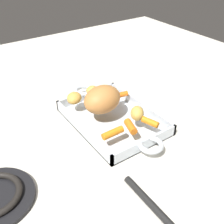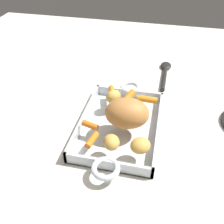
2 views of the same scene
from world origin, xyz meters
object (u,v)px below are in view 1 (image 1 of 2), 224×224
roasting_dish (112,119)px  baby_carrot_center_left (121,95)px  potato_golden_large (137,113)px  pork_roast (102,99)px  potato_whole (74,98)px  potato_near_roast (92,91)px  serving_spoon (165,219)px  baby_carrot_northwest (113,133)px  baby_carrot_southeast (131,126)px  baby_carrot_southwest (150,122)px  baby_carrot_center_right (107,90)px

roasting_dish → baby_carrot_center_left: (0.05, -0.07, 0.03)m
roasting_dish → potato_golden_large: size_ratio=8.58×
pork_roast → potato_whole: pork_roast is taller
potato_near_roast → serving_spoon: bearing=166.7°
roasting_dish → baby_carrot_northwest: (-0.09, 0.06, 0.04)m
potato_golden_large → potato_whole: (0.18, 0.11, -0.00)m
pork_roast → baby_carrot_southeast: size_ratio=2.40×
potato_whole → serving_spoon: size_ratio=0.24×
potato_golden_large → serving_spoon: 0.31m
baby_carrot_northwest → serving_spoon: 0.26m
baby_carrot_southwest → baby_carrot_center_left: (0.17, -0.02, -0.00)m
pork_roast → potato_whole: size_ratio=2.35×
baby_carrot_southwest → baby_carrot_center_left: size_ratio=1.10×
potato_whole → serving_spoon: (-0.45, 0.04, -0.05)m
baby_carrot_northwest → baby_carrot_southwest: bearing=-99.7°
roasting_dish → serving_spoon: (-0.34, 0.11, -0.00)m
roasting_dish → baby_carrot_center_right: (0.11, -0.05, 0.03)m
roasting_dish → pork_roast: pork_roast is taller
baby_carrot_northwest → roasting_dish: bearing=-34.3°
roasting_dish → baby_carrot_southeast: baby_carrot_southeast is taller
pork_roast → roasting_dish: bearing=-133.7°
baby_carrot_southwest → potato_near_roast: (0.23, 0.05, 0.01)m
roasting_dish → pork_roast: size_ratio=3.52×
potato_near_roast → potato_whole: (-0.00, 0.07, 0.00)m
baby_carrot_southeast → serving_spoon: bearing=157.7°
baby_carrot_northwest → baby_carrot_southwest: same height
baby_carrot_southwest → pork_roast: bearing=27.7°
baby_carrot_northwest → baby_carrot_center_right: size_ratio=1.25×
baby_carrot_southeast → serving_spoon: baby_carrot_southeast is taller
potato_golden_large → potato_whole: bearing=30.6°
baby_carrot_center_right → potato_near_roast: size_ratio=1.07×
roasting_dish → potato_whole: bearing=33.1°
pork_roast → baby_carrot_southeast: 0.13m
potato_near_roast → roasting_dish: bearing=-179.3°
baby_carrot_southeast → potato_near_roast: 0.21m
roasting_dish → potato_near_roast: (0.11, 0.00, 0.04)m
potato_golden_large → serving_spoon: (-0.27, 0.15, -0.05)m
roasting_dish → baby_carrot_southwest: 0.13m
pork_roast → baby_carrot_southwest: bearing=-152.3°
baby_carrot_northwest → baby_carrot_southwest: 0.12m
pork_roast → baby_carrot_southwest: (-0.14, -0.07, -0.03)m
baby_carrot_center_right → potato_near_roast: potato_near_roast is taller
roasting_dish → baby_carrot_southwest: bearing=-156.7°
pork_roast → baby_carrot_center_right: (0.09, -0.07, -0.03)m
pork_roast → potato_golden_large: (-0.09, -0.06, -0.02)m
baby_carrot_southeast → potato_near_roast: potato_near_roast is taller
roasting_dish → potato_whole: 0.14m
potato_golden_large → potato_near_roast: size_ratio=1.06×
baby_carrot_center_right → serving_spoon: 0.48m
pork_roast → baby_carrot_center_right: pork_roast is taller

